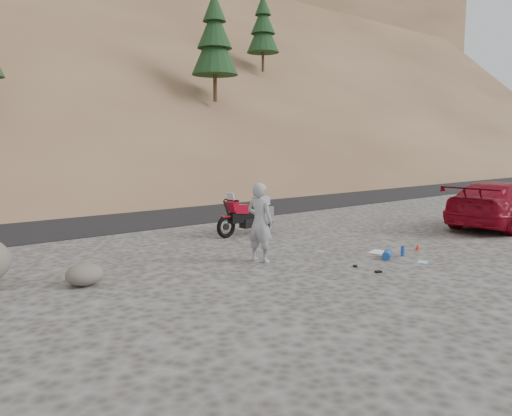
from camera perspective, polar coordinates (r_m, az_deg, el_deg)
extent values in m
plane|color=#3C3A38|center=(12.06, 4.85, -5.46)|extent=(140.00, 140.00, 0.00)
cube|color=black|center=(19.45, -13.92, -0.79)|extent=(120.00, 7.00, 0.05)
cube|color=brown|center=(40.12, -24.98, 14.26)|extent=(110.00, 51.90, 46.72)
cube|color=brown|center=(40.17, -25.00, 14.69)|extent=(110.00, 43.28, 36.46)
cylinder|color=#392314|center=(28.68, -4.70, 13.83)|extent=(0.22, 0.22, 1.82)
cone|color=black|center=(28.98, -4.75, 17.78)|extent=(2.60, 2.60, 2.92)
cone|color=black|center=(29.20, -4.77, 19.92)|extent=(1.95, 1.95, 2.28)
cone|color=black|center=(29.47, -4.79, 22.02)|extent=(1.30, 1.30, 1.64)
cylinder|color=#392314|center=(34.99, 0.79, 16.59)|extent=(0.18, 0.18, 1.54)
cone|color=black|center=(35.30, 0.80, 19.31)|extent=(2.20, 2.20, 2.48)
cone|color=black|center=(35.51, 0.80, 20.79)|extent=(1.65, 1.65, 1.93)
cone|color=black|center=(35.74, 0.80, 22.26)|extent=(1.10, 1.10, 1.39)
torus|color=black|center=(14.22, -3.44, -2.15)|extent=(0.66, 0.17, 0.66)
cylinder|color=black|center=(14.22, -3.44, -2.15)|extent=(0.20, 0.07, 0.20)
torus|color=black|center=(15.24, 1.01, -1.51)|extent=(0.70, 0.19, 0.70)
cylinder|color=black|center=(15.24, 1.01, -1.51)|extent=(0.22, 0.09, 0.22)
cylinder|color=black|center=(14.22, -3.20, -0.66)|extent=(0.38, 0.09, 0.81)
cylinder|color=black|center=(14.26, -2.79, 0.90)|extent=(0.09, 0.62, 0.04)
cube|color=black|center=(14.67, -1.21, -0.99)|extent=(1.21, 0.32, 0.30)
cube|color=black|center=(14.77, -0.92, -1.71)|extent=(0.47, 0.33, 0.28)
cube|color=maroon|center=(14.49, -1.88, -0.10)|extent=(0.54, 0.33, 0.31)
cube|color=maroon|center=(14.30, -2.69, 0.28)|extent=(0.32, 0.36, 0.35)
cube|color=silver|center=(14.22, -2.91, 1.29)|extent=(0.14, 0.31, 0.25)
cube|color=black|center=(14.80, -0.50, 0.13)|extent=(0.56, 0.26, 0.12)
cube|color=black|center=(15.06, 0.55, 0.11)|extent=(0.36, 0.20, 0.10)
cube|color=silver|center=(14.93, 1.35, -0.73)|extent=(0.40, 0.15, 0.45)
cube|color=silver|center=(15.30, -0.01, -0.53)|extent=(0.40, 0.15, 0.45)
cube|color=#99989E|center=(15.05, 0.61, 0.86)|extent=(0.44, 0.37, 0.26)
cube|color=maroon|center=(14.17, -3.45, -0.97)|extent=(0.31, 0.14, 0.04)
cylinder|color=black|center=(14.70, -0.31, -2.42)|extent=(0.04, 0.21, 0.36)
cylinder|color=silver|center=(14.99, 0.84, -1.38)|extent=(0.46, 0.12, 0.13)
imported|color=#99989E|center=(11.46, 0.44, -6.11)|extent=(0.60, 0.75, 1.81)
imported|color=maroon|center=(18.08, 26.15, -1.92)|extent=(5.24, 2.46, 1.48)
ellipsoid|color=#534D47|center=(10.05, -19.01, -7.20)|extent=(0.86, 0.82, 0.42)
cube|color=white|center=(12.75, 14.00, -4.92)|extent=(0.62, 0.58, 0.02)
cylinder|color=#184894|center=(12.12, 14.75, -5.15)|extent=(0.52, 0.41, 0.19)
cylinder|color=#184894|center=(12.45, 16.42, -4.74)|extent=(0.11, 0.11, 0.25)
cone|color=red|center=(13.31, 17.99, -4.24)|extent=(0.16, 0.16, 0.16)
cube|color=black|center=(10.79, 13.80, -7.08)|extent=(0.15, 0.12, 0.04)
cube|color=black|center=(11.16, 11.26, -6.53)|extent=(0.13, 0.13, 0.04)
cube|color=#90C5DF|center=(11.98, 18.49, -5.87)|extent=(0.35, 0.31, 0.01)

